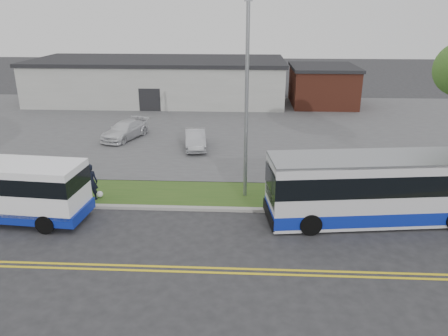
# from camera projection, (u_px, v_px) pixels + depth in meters

# --- Properties ---
(ground) EXTENTS (140.00, 140.00, 0.00)m
(ground) POSITION_uv_depth(u_px,v_px,m) (179.00, 220.00, 19.98)
(ground) COLOR #28282B
(ground) RESTS_ON ground
(lane_line_north) EXTENTS (70.00, 0.12, 0.01)m
(lane_line_north) POSITION_uv_depth(u_px,v_px,m) (164.00, 267.00, 16.37)
(lane_line_north) COLOR yellow
(lane_line_north) RESTS_ON ground
(lane_line_south) EXTENTS (70.00, 0.12, 0.01)m
(lane_line_south) POSITION_uv_depth(u_px,v_px,m) (162.00, 271.00, 16.09)
(lane_line_south) COLOR yellow
(lane_line_south) RESTS_ON ground
(curb) EXTENTS (80.00, 0.30, 0.15)m
(curb) POSITION_uv_depth(u_px,v_px,m) (182.00, 208.00, 20.99)
(curb) COLOR #9E9B93
(curb) RESTS_ON ground
(verge) EXTENTS (80.00, 3.30, 0.10)m
(verge) POSITION_uv_depth(u_px,v_px,m) (187.00, 194.00, 22.69)
(verge) COLOR #2C521B
(verge) RESTS_ON ground
(parking_lot) EXTENTS (80.00, 25.00, 0.10)m
(parking_lot) POSITION_uv_depth(u_px,v_px,m) (210.00, 126.00, 35.91)
(parking_lot) COLOR #4C4C4F
(parking_lot) RESTS_ON ground
(commercial_building) EXTENTS (25.40, 10.40, 4.35)m
(commercial_building) POSITION_uv_depth(u_px,v_px,m) (159.00, 80.00, 44.85)
(commercial_building) COLOR #9E9E99
(commercial_building) RESTS_ON ground
(brick_wing) EXTENTS (6.30, 7.30, 3.90)m
(brick_wing) POSITION_uv_depth(u_px,v_px,m) (323.00, 86.00, 43.19)
(brick_wing) COLOR brown
(brick_wing) RESTS_ON ground
(streetlight_near) EXTENTS (0.35, 1.53, 9.50)m
(streetlight_near) POSITION_uv_depth(u_px,v_px,m) (247.00, 96.00, 20.60)
(streetlight_near) COLOR gray
(streetlight_near) RESTS_ON verge
(shuttle_bus) EXTENTS (7.30, 2.91, 2.73)m
(shuttle_bus) POSITION_uv_depth(u_px,v_px,m) (19.00, 190.00, 19.55)
(shuttle_bus) COLOR #0E2399
(shuttle_bus) RESTS_ON ground
(transit_bus) EXTENTS (11.21, 3.83, 3.05)m
(transit_bus) POSITION_uv_depth(u_px,v_px,m) (390.00, 188.00, 19.55)
(transit_bus) COLOR silver
(transit_bus) RESTS_ON ground
(pedestrian) EXTENTS (0.71, 0.48, 1.88)m
(pedestrian) POSITION_uv_depth(u_px,v_px,m) (91.00, 182.00, 21.64)
(pedestrian) COLOR black
(pedestrian) RESTS_ON verge
(parked_car_a) EXTENTS (1.86, 4.00, 1.27)m
(parked_car_a) POSITION_uv_depth(u_px,v_px,m) (195.00, 139.00, 29.82)
(parked_car_a) COLOR #9FA0A5
(parked_car_a) RESTS_ON parking_lot
(parked_car_b) EXTENTS (3.20, 4.76, 1.28)m
(parked_car_b) POSITION_uv_depth(u_px,v_px,m) (125.00, 130.00, 32.00)
(parked_car_b) COLOR silver
(parked_car_b) RESTS_ON parking_lot
(grocery_bag_left) EXTENTS (0.32, 0.32, 0.32)m
(grocery_bag_left) POSITION_uv_depth(u_px,v_px,m) (85.00, 198.00, 21.68)
(grocery_bag_left) COLOR white
(grocery_bag_left) RESTS_ON verge
(grocery_bag_right) EXTENTS (0.32, 0.32, 0.32)m
(grocery_bag_right) POSITION_uv_depth(u_px,v_px,m) (100.00, 194.00, 22.12)
(grocery_bag_right) COLOR white
(grocery_bag_right) RESTS_ON verge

